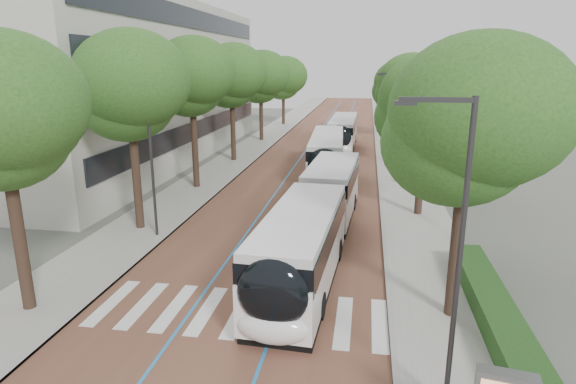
% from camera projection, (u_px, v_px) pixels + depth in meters
% --- Properties ---
extents(ground, '(160.00, 160.00, 0.00)m').
position_uv_depth(ground, '(227.00, 327.00, 16.56)').
color(ground, '#51544C').
rests_on(ground, ground).
extents(road, '(11.00, 140.00, 0.02)m').
position_uv_depth(road, '(326.00, 142.00, 54.66)').
color(road, brown).
rests_on(road, ground).
extents(sidewalk_left, '(4.00, 140.00, 0.12)m').
position_uv_depth(sidewalk_left, '(262.00, 140.00, 55.82)').
color(sidewalk_left, gray).
rests_on(sidewalk_left, ground).
extents(sidewalk_right, '(4.00, 140.00, 0.12)m').
position_uv_depth(sidewalk_right, '(393.00, 144.00, 53.49)').
color(sidewalk_right, gray).
rests_on(sidewalk_right, ground).
extents(kerb_left, '(0.20, 140.00, 0.14)m').
position_uv_depth(kerb_left, '(278.00, 141.00, 55.52)').
color(kerb_left, gray).
rests_on(kerb_left, ground).
extents(kerb_right, '(0.20, 140.00, 0.14)m').
position_uv_depth(kerb_right, '(376.00, 143.00, 53.78)').
color(kerb_right, gray).
rests_on(kerb_right, ground).
extents(zebra_crossing, '(10.55, 3.60, 0.01)m').
position_uv_depth(zebra_crossing, '(240.00, 313.00, 17.47)').
color(zebra_crossing, silver).
rests_on(zebra_crossing, ground).
extents(lane_line_left, '(0.12, 126.00, 0.01)m').
position_uv_depth(lane_line_left, '(312.00, 142.00, 54.91)').
color(lane_line_left, '#2577B9').
rests_on(lane_line_left, road).
extents(lane_line_right, '(0.12, 126.00, 0.01)m').
position_uv_depth(lane_line_right, '(340.00, 142.00, 54.41)').
color(lane_line_right, '#2577B9').
rests_on(lane_line_right, road).
extents(office_building, '(18.11, 40.00, 14.00)m').
position_uv_depth(office_building, '(106.00, 82.00, 44.43)').
color(office_building, '#9C9A90').
rests_on(office_building, ground).
extents(hedge, '(1.20, 14.00, 0.80)m').
position_uv_depth(hedge, '(508.00, 337.00, 15.01)').
color(hedge, '#163B14').
rests_on(hedge, sidewalk_right).
extents(streetlight_near, '(1.82, 0.20, 8.00)m').
position_uv_depth(streetlight_near, '(454.00, 237.00, 11.41)').
color(streetlight_near, '#2E2D30').
rests_on(streetlight_near, sidewalk_right).
extents(streetlight_far, '(1.82, 0.20, 8.00)m').
position_uv_depth(streetlight_far, '(397.00, 119.00, 35.23)').
color(streetlight_far, '#2E2D30').
rests_on(streetlight_far, sidewalk_right).
extents(lamp_post_left, '(0.14, 0.14, 8.00)m').
position_uv_depth(lamp_post_left, '(151.00, 159.00, 24.05)').
color(lamp_post_left, '#2E2D30').
rests_on(lamp_post_left, sidewalk_left).
extents(trees_left, '(6.38, 60.91, 10.00)m').
position_uv_depth(trees_left, '(231.00, 83.00, 42.30)').
color(trees_left, black).
rests_on(trees_left, ground).
extents(trees_right, '(5.97, 47.84, 9.22)m').
position_uv_depth(trees_right, '(413.00, 97.00, 34.46)').
color(trees_right, black).
rests_on(trees_right, ground).
extents(lead_bus, '(3.52, 18.51, 3.20)m').
position_uv_depth(lead_bus, '(316.00, 220.00, 22.70)').
color(lead_bus, black).
rests_on(lead_bus, ground).
extents(bus_queued_0, '(3.10, 12.50, 3.20)m').
position_uv_depth(bus_queued_0, '(327.00, 155.00, 38.39)').
color(bus_queued_0, white).
rests_on(bus_queued_0, ground).
extents(bus_queued_1, '(2.64, 12.42, 3.20)m').
position_uv_depth(bus_queued_1, '(343.00, 133.00, 50.49)').
color(bus_queued_1, white).
rests_on(bus_queued_1, ground).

